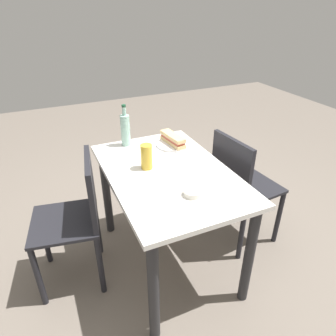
% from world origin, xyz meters
% --- Properties ---
extents(ground_plane, '(8.00, 8.00, 0.00)m').
position_xyz_m(ground_plane, '(0.00, 0.00, 0.00)').
color(ground_plane, '#6B6056').
extents(dining_table, '(1.09, 0.72, 0.74)m').
position_xyz_m(dining_table, '(0.00, 0.00, 0.61)').
color(dining_table, silver).
rests_on(dining_table, ground).
extents(chair_far, '(0.43, 0.43, 0.87)m').
position_xyz_m(chair_far, '(0.01, 0.55, 0.50)').
color(chair_far, black).
rests_on(chair_far, ground).
extents(chair_near, '(0.46, 0.46, 0.87)m').
position_xyz_m(chair_near, '(-0.11, -0.56, 0.50)').
color(chair_near, black).
rests_on(chair_near, ground).
extents(plate_near, '(0.24, 0.24, 0.01)m').
position_xyz_m(plate_near, '(-0.32, 0.18, 0.75)').
color(plate_near, white).
rests_on(plate_near, dining_table).
extents(baguette_sandwich_near, '(0.24, 0.10, 0.07)m').
position_xyz_m(baguette_sandwich_near, '(-0.32, 0.18, 0.79)').
color(baguette_sandwich_near, '#DBB77A').
rests_on(baguette_sandwich_near, plate_near).
extents(knife_near, '(0.18, 0.04, 0.01)m').
position_xyz_m(knife_near, '(-0.34, 0.23, 0.76)').
color(knife_near, silver).
rests_on(knife_near, plate_near).
extents(water_bottle, '(0.06, 0.06, 0.30)m').
position_xyz_m(water_bottle, '(-0.46, -0.12, 0.86)').
color(water_bottle, '#99C6B7').
rests_on(water_bottle, dining_table).
extents(beer_glass, '(0.07, 0.07, 0.16)m').
position_xyz_m(beer_glass, '(-0.09, -0.10, 0.82)').
color(beer_glass, gold).
rests_on(beer_glass, dining_table).
extents(olive_bowl, '(0.10, 0.10, 0.03)m').
position_xyz_m(olive_bowl, '(0.29, 0.01, 0.76)').
color(olive_bowl, silver).
rests_on(olive_bowl, dining_table).
extents(paper_napkin, '(0.17, 0.17, 0.00)m').
position_xyz_m(paper_napkin, '(0.42, 0.23, 0.74)').
color(paper_napkin, white).
rests_on(paper_napkin, dining_table).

